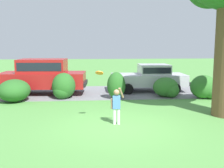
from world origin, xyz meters
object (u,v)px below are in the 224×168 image
(parked_sedan, at_px, (150,77))
(parked_suv, at_px, (43,75))
(child_thrower, at_px, (117,104))
(frisbee, at_px, (99,73))

(parked_sedan, distance_m, parked_suv, 6.01)
(parked_sedan, bearing_deg, child_thrower, -112.12)
(parked_sedan, distance_m, frisbee, 6.77)
(parked_sedan, relative_size, child_thrower, 3.45)
(parked_suv, bearing_deg, frisbee, -62.54)
(child_thrower, bearing_deg, parked_sedan, 67.88)
(parked_suv, relative_size, frisbee, 16.03)
(parked_suv, bearing_deg, parked_sedan, 4.25)
(child_thrower, bearing_deg, parked_suv, 120.15)
(parked_sedan, distance_m, child_thrower, 6.83)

